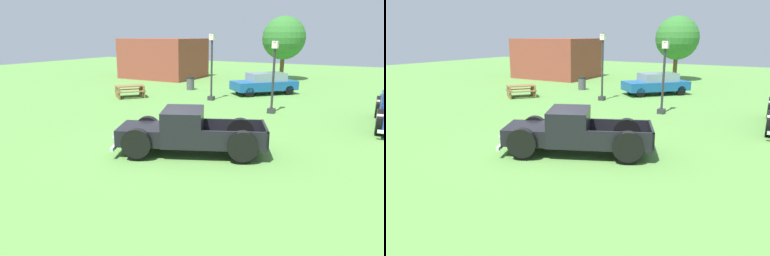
% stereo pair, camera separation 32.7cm
% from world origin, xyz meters
% --- Properties ---
extents(ground_plane, '(80.00, 80.00, 0.00)m').
position_xyz_m(ground_plane, '(0.00, 0.00, 0.00)').
color(ground_plane, '#5B9342').
extents(pickup_truck_foreground, '(5.35, 3.68, 1.55)m').
position_xyz_m(pickup_truck_foreground, '(0.25, -0.26, 0.74)').
color(pickup_truck_foreground, black).
rests_on(pickup_truck_foreground, ground_plane).
extents(sedan_distant_a, '(4.32, 4.41, 1.46)m').
position_xyz_m(sedan_distant_a, '(-1.04, 13.01, 0.77)').
color(sedan_distant_a, '#195699').
rests_on(sedan_distant_a, ground_plane).
extents(lamp_post_near, '(0.36, 0.36, 4.09)m').
position_xyz_m(lamp_post_near, '(-3.23, 9.17, 2.14)').
color(lamp_post_near, '#2D2D33').
rests_on(lamp_post_near, ground_plane).
extents(lamp_post_far, '(0.36, 0.36, 3.74)m').
position_xyz_m(lamp_post_far, '(1.14, 7.39, 1.96)').
color(lamp_post_far, '#2D2D33').
rests_on(lamp_post_far, ground_plane).
extents(picnic_table, '(2.29, 2.33, 0.78)m').
position_xyz_m(picnic_table, '(-8.32, 7.48, 0.49)').
color(picnic_table, olive).
rests_on(picnic_table, ground_plane).
extents(trash_can, '(0.59, 0.59, 0.95)m').
position_xyz_m(trash_can, '(-6.45, 12.23, 0.48)').
color(trash_can, '#4C4C51').
rests_on(trash_can, ground_plane).
extents(oak_tree_west, '(3.77, 3.77, 5.60)m').
position_xyz_m(oak_tree_west, '(-2.08, 21.29, 3.70)').
color(oak_tree_west, brown).
rests_on(oak_tree_west, ground_plane).
extents(brick_pavilion, '(6.78, 5.68, 3.65)m').
position_xyz_m(brick_pavilion, '(-12.53, 17.80, 1.82)').
color(brick_pavilion, brown).
rests_on(brick_pavilion, ground_plane).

